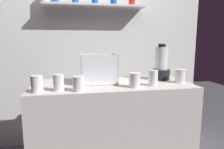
{
  "coord_description": "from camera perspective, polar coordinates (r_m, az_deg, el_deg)",
  "views": [
    {
      "loc": [
        -0.33,
        -1.74,
        1.27
      ],
      "look_at": [
        0.0,
        0.0,
        0.98
      ],
      "focal_mm": 32.08,
      "sensor_mm": 36.0,
      "label": 1
    }
  ],
  "objects": [
    {
      "name": "carrot_display_bin",
      "position": [
        1.81,
        -3.72,
        0.05
      ],
      "size": [
        0.31,
        0.25,
        0.26
      ],
      "color": "white",
      "rests_on": "counter"
    },
    {
      "name": "counter",
      "position": [
        1.95,
        0.0,
        -15.58
      ],
      "size": [
        1.4,
        0.64,
        0.9
      ],
      "primitive_type": "cube",
      "color": "beige",
      "rests_on": "ground_plane"
    },
    {
      "name": "back_wall_unit",
      "position": [
        2.52,
        -3.38,
        9.2
      ],
      "size": [
        2.6,
        0.24,
        2.5
      ],
      "color": "silver",
      "rests_on": "ground_plane"
    },
    {
      "name": "blender_pitcher",
      "position": [
        2.04,
        13.85,
        2.56
      ],
      "size": [
        0.17,
        0.17,
        0.35
      ],
      "color": "black",
      "rests_on": "counter"
    },
    {
      "name": "juice_cup_pomegranate_middle",
      "position": [
        1.53,
        -9.58,
        -2.79
      ],
      "size": [
        0.09,
        0.09,
        0.11
      ],
      "color": "white",
      "rests_on": "counter"
    },
    {
      "name": "juice_cup_carrot_far_right",
      "position": [
        1.73,
        11.61,
        -1.17
      ],
      "size": [
        0.08,
        0.08,
        0.13
      ],
      "color": "white",
      "rests_on": "counter"
    },
    {
      "name": "juice_cup_pomegranate_far_left",
      "position": [
        1.58,
        -20.59,
        -2.85
      ],
      "size": [
        0.09,
        0.09,
        0.12
      ],
      "color": "white",
      "rests_on": "counter"
    },
    {
      "name": "juice_cup_carrot_left",
      "position": [
        1.57,
        -15.0,
        -2.43
      ],
      "size": [
        0.08,
        0.08,
        0.13
      ],
      "color": "white",
      "rests_on": "counter"
    },
    {
      "name": "juice_cup_orange_rightmost",
      "position": [
        1.93,
        18.83,
        -0.65
      ],
      "size": [
        0.09,
        0.09,
        0.12
      ],
      "color": "white",
      "rests_on": "counter"
    },
    {
      "name": "juice_cup_mango_right",
      "position": [
        1.64,
        6.46,
        -1.76
      ],
      "size": [
        0.09,
        0.09,
        0.12
      ],
      "color": "white",
      "rests_on": "counter"
    }
  ]
}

